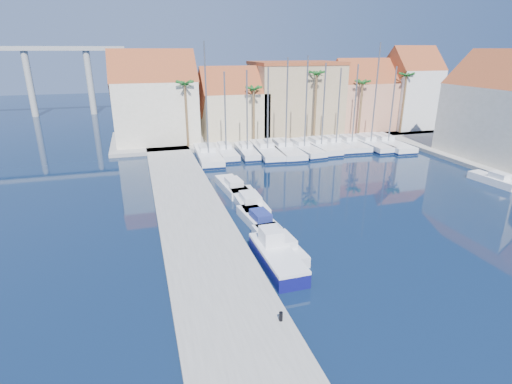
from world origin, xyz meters
TOP-DOWN VIEW (x-y plane):
  - ground at (0.00, 0.00)m, footprint 260.00×260.00m
  - quay_west at (-9.00, 13.50)m, footprint 6.00×77.00m
  - shore_north at (10.00, 48.00)m, footprint 54.00×16.00m
  - bollard at (-6.60, 0.63)m, footprint 0.21×0.21m
  - fishing_boat at (-4.64, 6.96)m, footprint 2.20×6.36m
  - motorboat_west_0 at (-3.75, 8.87)m, footprint 2.38×6.42m
  - motorboat_west_1 at (-3.90, 13.56)m, footprint 2.37×5.91m
  - motorboat_west_2 at (-3.52, 17.98)m, footprint 2.36×7.12m
  - motorboat_west_3 at (-3.98, 22.68)m, footprint 2.45×6.39m
  - motorboat_east_1 at (24.01, 16.55)m, footprint 2.31×5.56m
  - sailboat_0 at (-4.15, 36.04)m, footprint 3.50×11.25m
  - sailboat_1 at (-1.56, 36.89)m, footprint 2.57×8.80m
  - sailboat_2 at (1.31, 36.30)m, footprint 2.69×8.38m
  - sailboat_3 at (4.16, 36.22)m, footprint 3.84×11.25m
  - sailboat_4 at (6.78, 36.14)m, footprint 3.64×11.61m
  - sailboat_5 at (9.49, 35.92)m, footprint 3.22×10.11m
  - sailboat_6 at (12.37, 36.32)m, footprint 2.61×9.84m
  - sailboat_7 at (14.89, 36.62)m, footprint 2.55×9.34m
  - sailboat_8 at (17.45, 36.49)m, footprint 3.00×9.47m
  - sailboat_9 at (20.18, 35.87)m, footprint 2.72×10.23m
  - sailboat_10 at (22.95, 35.58)m, footprint 3.76×11.99m
  - building_0 at (-10.00, 47.00)m, footprint 12.30×9.00m
  - building_1 at (2.00, 47.00)m, footprint 10.30×8.00m
  - building_2 at (13.00, 48.00)m, footprint 14.20×10.20m
  - building_3 at (25.00, 47.00)m, footprint 10.30×8.00m
  - building_4 at (34.00, 46.00)m, footprint 8.30×8.00m
  - building_6 at (32.00, 24.00)m, footprint 9.00×14.30m
  - palm_0 at (-6.00, 42.00)m, footprint 2.60×2.60m
  - palm_1 at (4.00, 42.00)m, footprint 2.60×2.60m
  - palm_2 at (14.00, 42.00)m, footprint 2.60×2.60m
  - palm_3 at (22.00, 42.00)m, footprint 2.60×2.60m
  - palm_4 at (30.00, 42.00)m, footprint 2.60×2.60m

SIDE VIEW (x-z plane):
  - ground at x=0.00m, z-range 0.00..0.00m
  - quay_west at x=-9.00m, z-range 0.00..0.50m
  - shore_north at x=10.00m, z-range 0.00..0.50m
  - motorboat_west_1 at x=-3.90m, z-range -0.19..1.21m
  - motorboat_west_3 at x=-3.98m, z-range -0.19..1.21m
  - motorboat_east_1 at x=24.01m, z-range -0.19..1.21m
  - motorboat_west_0 at x=-3.75m, z-range -0.19..1.21m
  - motorboat_west_2 at x=-3.52m, z-range -0.19..1.21m
  - sailboat_10 at x=22.95m, z-range -5.27..6.37m
  - sailboat_3 at x=4.16m, z-range -5.29..6.41m
  - sailboat_4 at x=6.78m, z-range -5.88..7.02m
  - sailboat_7 at x=14.89m, z-range -5.15..6.32m
  - sailboat_6 at x=12.37m, z-range -5.50..6.66m
  - sailboat_1 at x=-1.56m, z-range -5.02..6.19m
  - sailboat_8 at x=17.45m, z-range -5.39..6.56m
  - sailboat_5 at x=9.49m, z-range -5.98..7.17m
  - sailboat_0 at x=-4.15m, z-range -6.83..8.02m
  - sailboat_2 at x=1.31m, z-range -5.09..6.29m
  - sailboat_9 at x=20.18m, z-range -6.79..8.02m
  - fishing_boat at x=-4.64m, z-range -0.37..1.84m
  - bollard at x=-6.60m, z-range 0.50..1.01m
  - building_1 at x=2.00m, z-range -0.20..10.80m
  - building_3 at x=25.00m, z-range -0.14..11.86m
  - building_2 at x=13.00m, z-range 0.51..12.01m
  - building_6 at x=32.00m, z-range -0.23..13.27m
  - building_0 at x=-10.00m, z-range -0.23..13.27m
  - building_4 at x=34.00m, z-range -0.03..13.97m
  - palm_1 at x=4.00m, z-range 3.56..12.71m
  - palm_3 at x=22.00m, z-range 3.78..13.43m
  - palm_0 at x=-6.00m, z-range 4.00..14.15m
  - palm_4 at x=30.00m, z-range 4.22..14.87m
  - palm_2 at x=14.00m, z-range 4.44..15.59m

